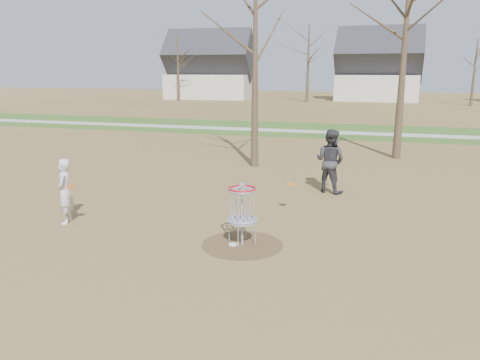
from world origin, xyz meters
name	(u,v)px	position (x,y,z in m)	size (l,w,h in m)	color
ground	(242,245)	(0.00, 0.00, 0.00)	(160.00, 160.00, 0.00)	brown
green_band	(335,131)	(0.00, 21.00, 0.01)	(160.00, 8.00, 0.01)	#2D5119
footpath	(334,132)	(0.00, 20.00, 0.01)	(160.00, 1.50, 0.01)	#9E9E99
dirt_circle	(242,245)	(0.00, 0.00, 0.01)	(1.80, 1.80, 0.01)	#47331E
player_standing	(64,191)	(-4.68, 0.20, 0.82)	(0.59, 0.39, 1.63)	silver
player_throwing	(330,161)	(1.32, 5.22, 1.00)	(0.97, 0.76, 1.99)	#343338
disc_grounded	(233,244)	(-0.18, -0.08, 0.02)	(0.22, 0.22, 0.02)	silver
discs_in_play	(192,185)	(-1.74, 1.37, 0.91)	(5.07, 2.93, 0.27)	orange
disc_golf_basket	(242,205)	(0.00, 0.00, 0.91)	(0.64, 0.64, 1.35)	#9EA3AD
bare_trees	(374,52)	(1.78, 35.79, 5.35)	(52.62, 44.98, 9.00)	#382B1E
houses_row	(397,72)	(4.32, 52.56, 3.52)	(56.51, 10.01, 7.26)	silver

